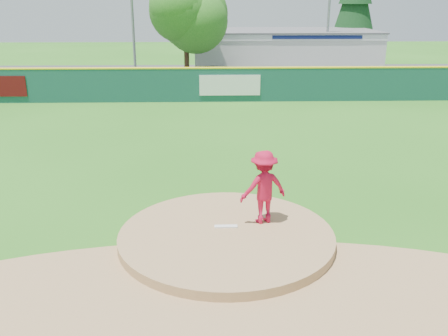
{
  "coord_description": "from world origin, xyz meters",
  "views": [
    {
      "loc": [
        -0.4,
        -11.49,
        5.94
      ],
      "look_at": [
        0.0,
        2.0,
        1.3
      ],
      "focal_mm": 40.0,
      "sensor_mm": 36.0,
      "label": 1
    }
  ],
  "objects_px": {
    "van": "(220,74)",
    "pool_building_grp": "(284,50)",
    "conifer_tree": "(355,2)",
    "pitcher": "(264,187)",
    "deciduous_tree": "(186,18)",
    "light_pole_right": "(329,2)"
  },
  "relations": [
    {
      "from": "van",
      "to": "pool_building_grp",
      "type": "bearing_deg",
      "value": -62.64
    },
    {
      "from": "pool_building_grp",
      "to": "conifer_tree",
      "type": "relative_size",
      "value": 1.6
    },
    {
      "from": "pitcher",
      "to": "deciduous_tree",
      "type": "bearing_deg",
      "value": -101.42
    },
    {
      "from": "deciduous_tree",
      "to": "light_pole_right",
      "type": "height_order",
      "value": "light_pole_right"
    },
    {
      "from": "van",
      "to": "pool_building_grp",
      "type": "height_order",
      "value": "pool_building_grp"
    },
    {
      "from": "conifer_tree",
      "to": "deciduous_tree",
      "type": "bearing_deg",
      "value": -143.75
    },
    {
      "from": "pool_building_grp",
      "to": "deciduous_tree",
      "type": "bearing_deg",
      "value": -138.84
    },
    {
      "from": "pitcher",
      "to": "van",
      "type": "relative_size",
      "value": 0.46
    },
    {
      "from": "pool_building_grp",
      "to": "pitcher",
      "type": "bearing_deg",
      "value": -99.07
    },
    {
      "from": "pool_building_grp",
      "to": "deciduous_tree",
      "type": "xyz_separation_m",
      "value": [
        -8.0,
        -6.99,
        2.89
      ]
    },
    {
      "from": "van",
      "to": "pool_building_grp",
      "type": "distance_m",
      "value": 8.77
    },
    {
      "from": "pitcher",
      "to": "light_pole_right",
      "type": "height_order",
      "value": "light_pole_right"
    },
    {
      "from": "deciduous_tree",
      "to": "conifer_tree",
      "type": "distance_m",
      "value": 18.63
    },
    {
      "from": "pitcher",
      "to": "van",
      "type": "distance_m",
      "value": 24.71
    },
    {
      "from": "van",
      "to": "light_pole_right",
      "type": "bearing_deg",
      "value": -89.5
    },
    {
      "from": "conifer_tree",
      "to": "pitcher",
      "type": "bearing_deg",
      "value": -108.75
    },
    {
      "from": "pool_building_grp",
      "to": "conifer_tree",
      "type": "distance_m",
      "value": 8.95
    },
    {
      "from": "pitcher",
      "to": "deciduous_tree",
      "type": "distance_m",
      "value": 24.78
    },
    {
      "from": "van",
      "to": "deciduous_tree",
      "type": "relative_size",
      "value": 0.58
    },
    {
      "from": "van",
      "to": "conifer_tree",
      "type": "height_order",
      "value": "conifer_tree"
    },
    {
      "from": "pitcher",
      "to": "van",
      "type": "bearing_deg",
      "value": -107.06
    },
    {
      "from": "van",
      "to": "light_pole_right",
      "type": "xyz_separation_m",
      "value": [
        8.59,
        3.67,
        4.93
      ]
    }
  ]
}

